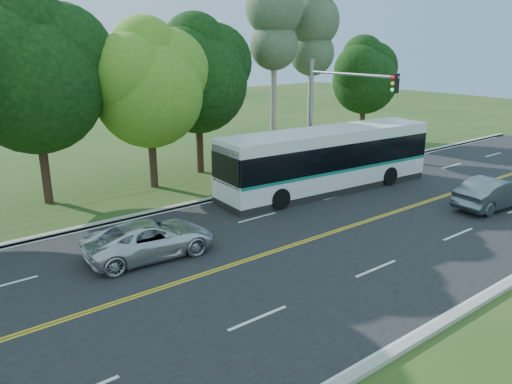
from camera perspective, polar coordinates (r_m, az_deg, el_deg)
ground at (r=21.38m, az=7.06°, el=-5.18°), size 120.00×120.00×0.00m
road at (r=21.37m, az=7.06°, el=-5.15°), size 60.00×14.00×0.02m
curb_north at (r=26.55m, az=-3.88°, el=-0.49°), size 60.00×0.30×0.15m
curb_south at (r=17.57m, az=24.10°, el=-11.44°), size 60.00×0.30×0.15m
grass_verge at (r=28.05m, az=-6.01°, el=0.35°), size 60.00×4.00×0.10m
lane_markings at (r=21.31m, az=6.89°, el=-5.18°), size 57.60×13.82×0.00m
tree_row at (r=27.54m, az=-19.45°, el=13.34°), size 44.70×9.10×13.84m
bougainvillea_hedge at (r=31.53m, az=5.90°, el=3.45°), size 9.50×2.25×1.50m
traffic_signal at (r=28.46m, az=9.01°, el=9.99°), size 0.42×6.10×7.00m
transit_bus at (r=27.69m, az=8.11°, el=3.59°), size 13.13×3.79×3.39m
sedan at (r=27.31m, az=25.51°, el=-0.09°), size 4.76×1.97×1.53m
suv at (r=19.60m, az=-12.01°, el=-5.27°), size 5.16×2.71×1.39m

